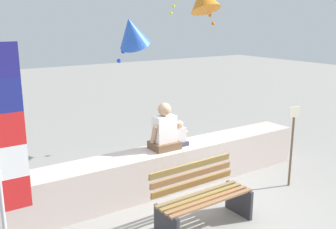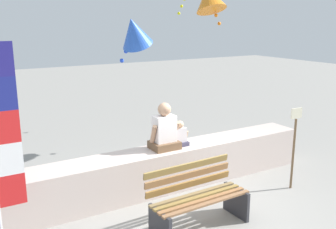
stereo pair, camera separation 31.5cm
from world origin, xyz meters
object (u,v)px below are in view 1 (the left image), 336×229
object	(u,v)px
person_child	(180,136)
sign_post	(292,140)
person_adult	(165,131)
kite_blue	(132,32)
flag_banner	(6,141)
park_bench	(202,199)

from	to	relation	value
person_child	sign_post	distance (m)	1.97
person_adult	kite_blue	bearing A→B (deg)	90.77
flag_banner	person_child	bearing A→B (deg)	12.79
person_child	flag_banner	size ratio (longest dim) A/B	0.17
person_adult	sign_post	xyz separation A→B (m)	(1.92, -1.15, -0.20)
person_adult	kite_blue	xyz separation A→B (m)	(-0.01, 1.08, 1.63)
park_bench	person_adult	size ratio (longest dim) A/B	1.83
park_bench	person_child	distance (m)	1.54
park_bench	sign_post	distance (m)	2.21
park_bench	sign_post	world-z (taller)	sign_post
person_adult	flag_banner	bearing A→B (deg)	-165.75
park_bench	kite_blue	bearing A→B (deg)	84.65
person_child	sign_post	world-z (taller)	sign_post
person_adult	kite_blue	size ratio (longest dim) A/B	0.86
flag_banner	sign_post	distance (m)	4.65
flag_banner	kite_blue	bearing A→B (deg)	33.55
park_bench	flag_banner	size ratio (longest dim) A/B	0.56
park_bench	person_adult	bearing A→B (deg)	79.85
person_adult	kite_blue	world-z (taller)	kite_blue
kite_blue	park_bench	bearing A→B (deg)	-95.35
kite_blue	person_adult	bearing A→B (deg)	-89.23
park_bench	kite_blue	world-z (taller)	kite_blue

